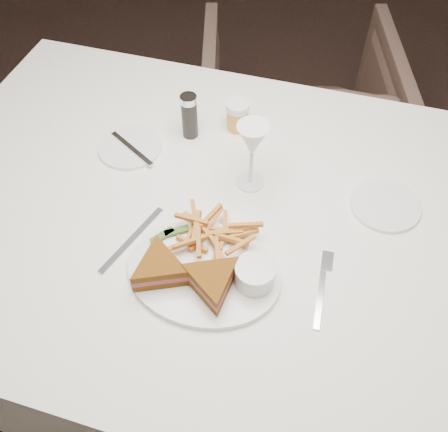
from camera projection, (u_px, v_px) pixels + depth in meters
ground at (312, 315)px, 1.80m from camera, size 5.00×5.00×0.00m
table at (231, 296)px, 1.42m from camera, size 1.63×1.17×0.75m
chair_far at (295, 116)px, 1.93m from camera, size 0.90×0.87×0.73m
table_setting at (217, 226)px, 1.06m from camera, size 0.79×0.62×0.18m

